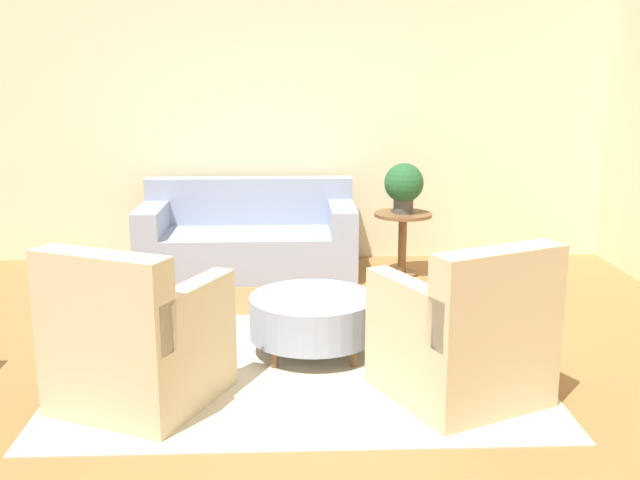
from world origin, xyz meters
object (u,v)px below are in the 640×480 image
at_px(armchair_right, 465,339).
at_px(ottoman_table, 313,316).
at_px(potted_plant_on_side_table, 404,185).
at_px(armchair_left, 135,344).
at_px(couch, 249,240).
at_px(side_table, 403,233).

bearing_deg(armchair_right, ottoman_table, 139.26).
xyz_separation_m(armchair_right, potted_plant_on_side_table, (0.04, 2.74, 0.50)).
bearing_deg(armchair_left, couch, 80.15).
xyz_separation_m(couch, potted_plant_on_side_table, (1.47, -0.18, 0.56)).
distance_m(couch, side_table, 1.49).
relative_size(couch, potted_plant_on_side_table, 4.33).
distance_m(couch, armchair_left, 2.96).
bearing_deg(potted_plant_on_side_table, side_table, 0.00).
bearing_deg(couch, side_table, -6.87).
relative_size(armchair_left, armchair_right, 1.00).
distance_m(armchair_left, side_table, 3.38).
bearing_deg(couch, armchair_right, -63.82).
bearing_deg(side_table, potted_plant_on_side_table, 0.00).
height_order(armchair_right, potted_plant_on_side_table, potted_plant_on_side_table).
bearing_deg(potted_plant_on_side_table, armchair_right, -90.76).
bearing_deg(armchair_right, potted_plant_on_side_table, 89.24).
bearing_deg(armchair_left, ottoman_table, 35.62).
relative_size(side_table, potted_plant_on_side_table, 1.28).
bearing_deg(ottoman_table, potted_plant_on_side_table, 65.14).
bearing_deg(ottoman_table, couch, 104.37).
relative_size(couch, side_table, 3.37).
height_order(armchair_right, ottoman_table, armchair_right).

